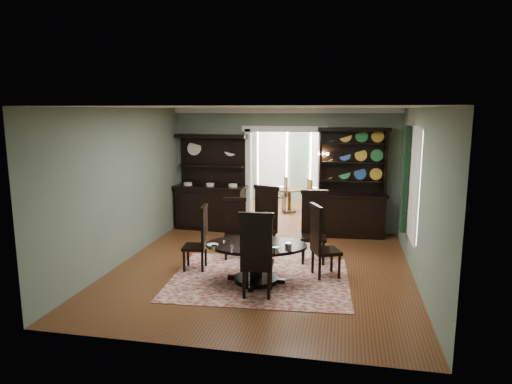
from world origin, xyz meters
TOP-DOWN VIEW (x-y plane):
  - room at (0.00, 0.04)m, footprint 5.51×6.01m
  - parlor at (0.00, 5.53)m, footprint 3.51×3.50m
  - doorway_trim at (0.00, 3.00)m, footprint 2.08×0.25m
  - right_window at (2.69, 0.93)m, footprint 0.15×1.47m
  - wall_sconce at (0.95, 2.85)m, footprint 0.27×0.21m
  - rug at (0.06, -0.52)m, footprint 3.26×2.70m
  - dining_table at (0.02, -0.66)m, footprint 1.84×1.77m
  - centerpiece at (0.01, -0.74)m, footprint 1.48×0.95m
  - chair_far_left at (-0.67, 0.62)m, footprint 0.52×0.50m
  - chair_far_mid at (-0.11, 0.81)m, footprint 0.67×0.65m
  - chair_far_right at (0.91, 0.70)m, footprint 0.55×0.52m
  - chair_end_left at (-1.12, -0.25)m, footprint 0.48×0.50m
  - chair_end_right at (1.09, -0.19)m, footprint 0.62×0.63m
  - chair_near at (0.17, -1.33)m, footprint 0.57×0.54m
  - sideboard at (-1.79, 2.72)m, footprint 1.83×0.73m
  - welsh_dresser at (1.64, 2.72)m, footprint 1.68×0.71m
  - parlor_table at (-0.10, 4.96)m, footprint 0.74×0.74m
  - parlor_chair_left at (-0.31, 4.76)m, footprint 0.50×0.48m
  - parlor_chair_right at (0.63, 4.48)m, footprint 0.51×0.50m

SIDE VIEW (x-z plane):
  - rug at x=0.06m, z-range 0.00..0.01m
  - parlor_table at x=-0.10m, z-range 0.10..0.79m
  - dining_table at x=0.02m, z-range 0.13..0.82m
  - parlor_chair_right at x=0.63m, z-range 0.04..1.10m
  - parlor_chair_left at x=-0.31m, z-range 0.04..1.10m
  - chair_far_left at x=-0.67m, z-range 0.03..1.25m
  - chair_end_left at x=-1.12m, z-range 0.03..1.26m
  - chair_end_right at x=1.09m, z-range 0.03..1.35m
  - chair_far_right at x=0.91m, z-range 0.04..1.44m
  - chair_near at x=0.17m, z-range 0.04..1.45m
  - centerpiece at x=0.01m, z-range 0.63..0.88m
  - chair_far_mid at x=-0.11m, z-range 0.04..1.48m
  - sideboard at x=-1.79m, z-range -0.36..2.01m
  - welsh_dresser at x=1.64m, z-range -0.35..2.20m
  - parlor at x=0.00m, z-range 0.01..3.02m
  - room at x=0.00m, z-range 0.07..3.08m
  - right_window at x=2.69m, z-range 0.54..2.66m
  - doorway_trim at x=0.00m, z-range 0.33..2.90m
  - wall_sconce at x=0.95m, z-range 1.79..1.99m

